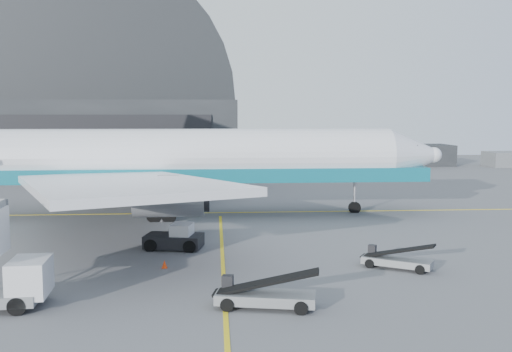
{
  "coord_description": "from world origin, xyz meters",
  "views": [
    {
      "loc": [
        -0.44,
        -35.91,
        9.58
      ],
      "look_at": [
        2.99,
        11.92,
        4.5
      ],
      "focal_mm": 40.0,
      "sensor_mm": 36.0,
      "label": 1
    }
  ],
  "objects": [
    {
      "name": "belt_loader_b",
      "position": [
        10.9,
        -1.52,
        0.54
      ],
      "size": [
        4.42,
        3.48,
        1.74
      ],
      "rotation": [
        0.0,
        0.0,
        -0.55
      ],
      "color": "slate",
      "rests_on": "ground"
    },
    {
      "name": "distant_bldg_b",
      "position": [
        55.0,
        68.0,
        0.0
      ],
      "size": [
        8.0,
        6.0,
        2.8
      ],
      "primitive_type": "cube",
      "color": "slate",
      "rests_on": "ground"
    },
    {
      "name": "traffic_cone",
      "position": [
        -3.69,
        -0.4,
        0.24
      ],
      "size": [
        0.35,
        0.35,
        0.51
      ],
      "color": "#F83C07",
      "rests_on": "ground"
    },
    {
      "name": "belt_loader_a",
      "position": [
        1.97,
        -8.28,
        0.62
      ],
      "size": [
        5.42,
        2.68,
        2.02
      ],
      "rotation": [
        0.0,
        0.0,
        -0.2
      ],
      "color": "slate",
      "rests_on": "ground"
    },
    {
      "name": "ground",
      "position": [
        0.0,
        0.0,
        0.0
      ],
      "size": [
        200.0,
        200.0,
        0.0
      ],
      "primitive_type": "plane",
      "color": "#565659",
      "rests_on": "ground"
    },
    {
      "name": "taxi_lines",
      "position": [
        0.0,
        12.67,
        0.01
      ],
      "size": [
        80.0,
        42.12,
        0.02
      ],
      "color": "yellow",
      "rests_on": "ground"
    },
    {
      "name": "distant_bldg_a",
      "position": [
        38.0,
        72.0,
        0.0
      ],
      "size": [
        14.0,
        8.0,
        4.0
      ],
      "primitive_type": "cube",
      "color": "black",
      "rests_on": "ground"
    },
    {
      "name": "hangar",
      "position": [
        -22.0,
        64.95,
        9.54
      ],
      "size": [
        50.0,
        28.3,
        28.0
      ],
      "color": "black",
      "rests_on": "ground"
    },
    {
      "name": "pushback_tug",
      "position": [
        -3.36,
        4.93,
        0.71
      ],
      "size": [
        4.41,
        3.07,
        1.88
      ],
      "rotation": [
        0.0,
        0.0,
        -0.2
      ],
      "color": "black",
      "rests_on": "ground"
    },
    {
      "name": "airliner",
      "position": [
        -5.39,
        19.12,
        5.39
      ],
      "size": [
        54.91,
        53.25,
        19.27
      ],
      "color": "white",
      "rests_on": "ground"
    }
  ]
}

